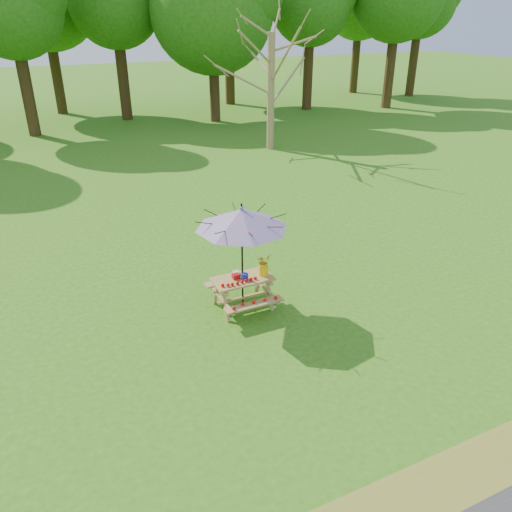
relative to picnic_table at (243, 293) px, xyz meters
name	(u,v)px	position (x,y,z in m)	size (l,w,h in m)	color
ground	(259,391)	(-0.80, -2.43, -0.33)	(120.00, 120.00, 0.00)	#336413
picnic_table	(243,293)	(0.00, 0.00, 0.00)	(1.20, 1.32, 0.67)	#A38249
patio_umbrella	(242,219)	(0.00, 0.00, 1.62)	(2.11, 2.11, 2.25)	black
produce_bins	(240,276)	(-0.04, 0.03, 0.40)	(0.28, 0.40, 0.13)	#B50E10
tomatoes_row	(239,282)	(-0.15, -0.18, 0.38)	(0.77, 0.13, 0.07)	red
flower_bucket	(264,264)	(0.44, -0.04, 0.58)	(0.33, 0.31, 0.44)	yellow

